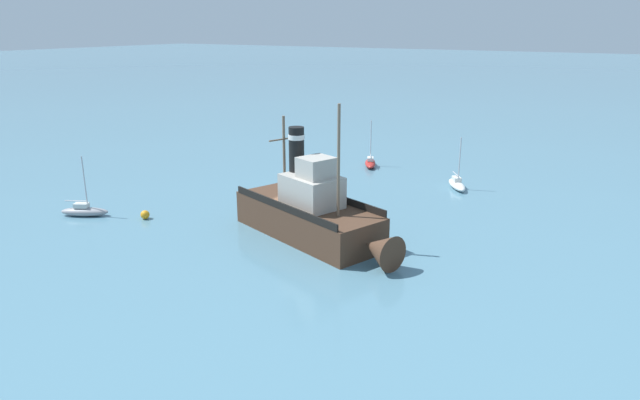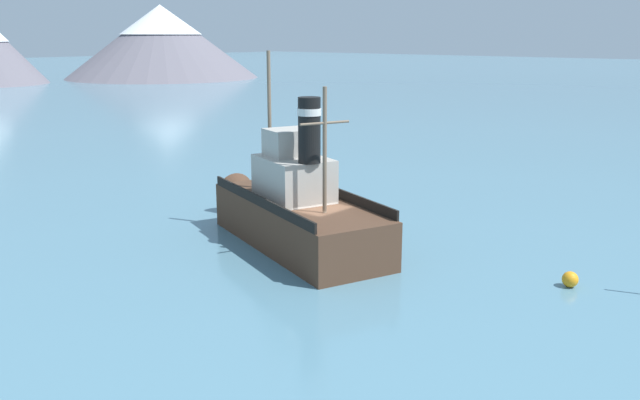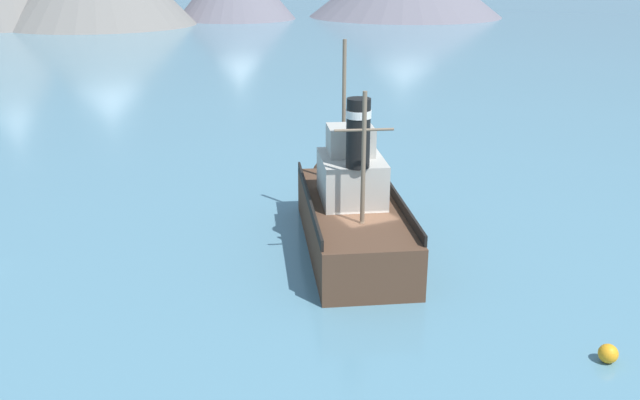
% 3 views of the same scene
% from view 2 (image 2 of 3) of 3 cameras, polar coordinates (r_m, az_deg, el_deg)
% --- Properties ---
extents(ground_plane, '(600.00, 600.00, 0.00)m').
position_cam_2_polar(ground_plane, '(34.15, -0.19, -4.53)').
color(ground_plane, teal).
extents(old_tugboat, '(8.13, 14.71, 9.90)m').
position_cam_2_polar(old_tugboat, '(35.44, -2.29, -0.78)').
color(old_tugboat, '#4C3323').
rests_on(old_tugboat, ground).
extents(mooring_buoy, '(0.70, 0.70, 0.70)m').
position_cam_2_polar(mooring_buoy, '(31.60, 20.32, -6.28)').
color(mooring_buoy, orange).
rests_on(mooring_buoy, ground).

